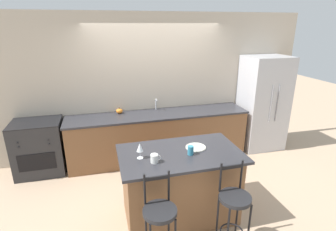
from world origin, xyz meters
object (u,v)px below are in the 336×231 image
oven_range (39,147)px  tumbler_cup (191,150)px  refrigerator (262,103)px  bar_stool_near (160,220)px  bar_stool_far (234,206)px  dinner_plate (196,147)px  coffee_mug (155,158)px  pumpkin_decoration (119,111)px  wine_glass (140,148)px

oven_range → tumbler_cup: tumbler_cup is taller
refrigerator → bar_stool_near: bearing=-139.4°
bar_stool_far → tumbler_cup: (-0.32, 0.58, 0.45)m
refrigerator → tumbler_cup: size_ratio=16.77×
oven_range → dinner_plate: size_ratio=3.53×
coffee_mug → pumpkin_decoration: coffee_mug is taller
bar_stool_far → dinner_plate: bearing=104.6°
pumpkin_decoration → oven_range: bearing=-173.1°
bar_stool_near → oven_range: bearing=123.7°
dinner_plate → pumpkin_decoration: pumpkin_decoration is taller
refrigerator → wine_glass: size_ratio=9.68×
wine_glass → tumbler_cup: size_ratio=1.73×
bar_stool_near → wine_glass: wine_glass is taller
bar_stool_near → pumpkin_decoration: size_ratio=8.88×
oven_range → pumpkin_decoration: 1.50m
oven_range → bar_stool_near: bar_stool_near is taller
bar_stool_far → coffee_mug: size_ratio=8.46×
bar_stool_far → wine_glass: size_ratio=5.38×
pumpkin_decoration → wine_glass: bearing=-87.5°
refrigerator → oven_range: size_ratio=2.02×
coffee_mug → pumpkin_decoration: bearing=96.4°
wine_glass → coffee_mug: 0.22m
bar_stool_near → pumpkin_decoration: bar_stool_near is taller
wine_glass → coffee_mug: bearing=-44.3°
coffee_mug → tumbler_cup: size_ratio=1.10×
oven_range → bar_stool_far: bar_stool_far is taller
oven_range → tumbler_cup: 2.82m
bar_stool_far → dinner_plate: 0.86m
refrigerator → bar_stool_near: size_ratio=1.80×
refrigerator → dinner_plate: 2.60m
oven_range → coffee_mug: 2.54m
bar_stool_near → coffee_mug: coffee_mug is taller
wine_glass → refrigerator: bearing=30.9°
bar_stool_far → pumpkin_decoration: bar_stool_far is taller
refrigerator → pumpkin_decoration: bearing=175.7°
wine_glass → tumbler_cup: (0.62, -0.07, -0.08)m
refrigerator → coffee_mug: bearing=-145.6°
dinner_plate → tumbler_cup: 0.21m
refrigerator → tumbler_cup: refrigerator is taller
pumpkin_decoration → bar_stool_far: bearing=-68.1°
oven_range → dinner_plate: (2.24, -1.63, 0.49)m
pumpkin_decoration → bar_stool_near: bearing=-86.2°
bar_stool_far → tumbler_cup: tumbler_cup is taller
wine_glass → tumbler_cup: 0.63m
refrigerator → pumpkin_decoration: 2.89m
refrigerator → oven_range: (-4.30, 0.05, -0.48)m
dinner_plate → wine_glass: size_ratio=1.36×
dinner_plate → tumbler_cup: tumbler_cup is taller
bar_stool_near → pumpkin_decoration: 2.58m
oven_range → refrigerator: bearing=-0.6°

